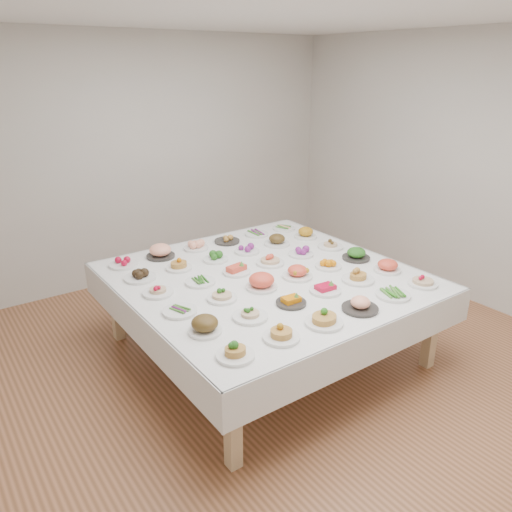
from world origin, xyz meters
TOP-DOWN VIEW (x-y plane):
  - room_envelope at (0.00, 0.00)m, footprint 5.02×5.02m
  - display_table at (0.02, 0.20)m, footprint 2.37×2.37m
  - dish_0 at (-0.90, -0.72)m, footprint 0.24×0.24m
  - dish_1 at (-0.53, -0.71)m, footprint 0.24×0.24m
  - dish_2 at (-0.16, -0.73)m, footprint 0.28×0.27m
  - dish_3 at (0.20, -0.72)m, footprint 0.27×0.27m
  - dish_4 at (0.58, -0.71)m, footprint 0.29×0.27m
  - dish_5 at (0.94, -0.71)m, footprint 0.24×0.24m
  - dish_6 at (-0.90, -0.35)m, footprint 0.23×0.23m
  - dish_7 at (-0.53, -0.36)m, footprint 0.25×0.25m
  - dish_8 at (-0.16, -0.36)m, footprint 0.23×0.23m
  - dish_9 at (0.21, -0.34)m, footprint 0.25×0.25m
  - dish_10 at (0.57, -0.34)m, footprint 0.27×0.27m
  - dish_11 at (0.93, -0.35)m, footprint 0.23×0.23m
  - dish_12 at (-0.90, 0.01)m, footprint 0.25×0.25m
  - dish_13 at (-0.54, 0.01)m, footprint 0.23×0.23m
  - dish_14 at (-0.17, 0.00)m, footprint 0.25×0.25m
  - dish_15 at (0.21, 0.01)m, footprint 0.25×0.25m
  - dish_16 at (0.57, 0.01)m, footprint 0.23×0.23m
  - dish_17 at (0.93, 0.02)m, footprint 0.27×0.27m
  - dish_18 at (-0.89, 0.39)m, footprint 0.24×0.24m
  - dish_19 at (-0.52, 0.38)m, footprint 0.25×0.25m
  - dish_20 at (-0.16, 0.38)m, footprint 0.24×0.24m
  - dish_21 at (0.20, 0.38)m, footprint 0.25×0.25m
  - dish_22 at (0.57, 0.39)m, footprint 0.23×0.23m
  - dish_23 at (0.94, 0.38)m, footprint 0.24×0.24m
  - dish_24 at (-0.89, 0.75)m, footprint 0.27×0.27m
  - dish_25 at (-0.52, 0.75)m, footprint 0.23×0.23m
  - dish_26 at (-0.16, 0.74)m, footprint 0.23×0.23m
  - dish_27 at (0.20, 0.75)m, footprint 0.24×0.24m
  - dish_28 at (0.57, 0.75)m, footprint 0.25×0.25m
  - dish_29 at (0.95, 0.75)m, footprint 0.23×0.23m
  - dish_30 at (-0.89, 1.11)m, footprint 0.25×0.25m
  - dish_31 at (-0.53, 1.11)m, footprint 0.27×0.27m
  - dish_32 at (-0.15, 1.11)m, footprint 0.23×0.23m
  - dish_33 at (0.20, 1.11)m, footprint 0.25×0.25m
  - dish_34 at (0.58, 1.12)m, footprint 0.24×0.24m
  - dish_35 at (0.94, 1.10)m, footprint 0.24×0.24m

SIDE VIEW (x-z plane):
  - display_table at x=0.02m, z-range 0.31..1.06m
  - dish_35 at x=0.94m, z-range 0.74..0.80m
  - dish_12 at x=-0.90m, z-range 0.74..0.80m
  - dish_19 at x=-0.52m, z-range 0.74..0.80m
  - dish_34 at x=0.58m, z-range 0.75..0.81m
  - dish_4 at x=0.58m, z-range 0.75..0.81m
  - dish_8 at x=-0.16m, z-range 0.74..0.83m
  - dish_33 at x=0.20m, z-range 0.74..0.84m
  - dish_16 at x=0.57m, z-range 0.74..0.84m
  - dish_30 at x=-0.89m, z-range 0.74..0.85m
  - dish_20 at x=-0.16m, z-range 0.74..0.85m
  - dish_9 at x=0.21m, z-range 0.74..0.85m
  - dish_26 at x=-0.16m, z-range 0.75..0.85m
  - dish_23 at x=0.94m, z-range 0.74..0.85m
  - dish_32 at x=-0.15m, z-range 0.74..0.85m
  - dish_7 at x=-0.53m, z-range 0.74..0.86m
  - dish_22 at x=0.57m, z-range 0.75..0.85m
  - dish_27 at x=0.20m, z-range 0.75..0.86m
  - dish_18 at x=-0.89m, z-range 0.74..0.86m
  - dish_13 at x=-0.54m, z-range 0.74..0.86m
  - dish_29 at x=0.95m, z-range 0.74..0.86m
  - dish_1 at x=-0.53m, z-range 0.74..0.87m
  - dish_11 at x=0.93m, z-range 0.74..0.87m
  - dish_5 at x=0.94m, z-range 0.74..0.87m
  - dish_24 at x=-0.89m, z-range 0.75..0.87m
  - dish_25 at x=-0.52m, z-range 0.74..0.87m
  - dish_0 at x=-0.90m, z-range 0.74..0.88m
  - dish_6 at x=-0.90m, z-range 0.75..0.88m
  - dish_21 at x=0.20m, z-range 0.75..0.88m
  - dish_28 at x=0.57m, z-range 0.75..0.88m
  - dish_3 at x=0.20m, z-range 0.74..0.89m
  - dish_17 at x=0.93m, z-range 0.75..0.90m
  - dish_10 at x=0.57m, z-range 0.75..0.90m
  - dish_15 at x=0.21m, z-range 0.75..0.90m
  - dish_2 at x=-0.16m, z-range 0.75..0.91m
  - dish_14 at x=-0.17m, z-range 0.75..0.91m
  - dish_31 at x=-0.53m, z-range 0.75..0.92m
  - room_envelope at x=0.00m, z-range 0.43..3.24m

